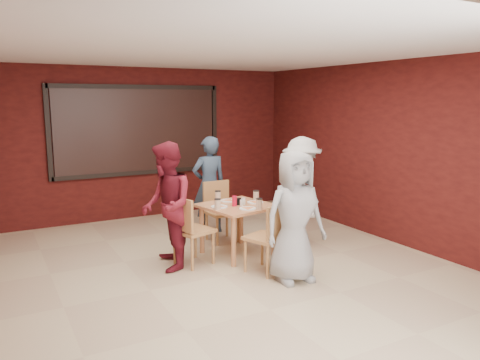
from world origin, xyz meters
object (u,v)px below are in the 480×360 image
chair_left (189,227)px  chair_right (286,218)px  dining_table (238,211)px  diner_right (302,190)px  chair_front (270,234)px  diner_back (209,185)px  chair_back (220,207)px  diner_front (295,216)px  diner_left (167,206)px

chair_left → chair_right: (1.64, 0.11, -0.10)m
dining_table → diner_right: size_ratio=0.65×
dining_table → diner_right: bearing=1.6°
chair_front → diner_back: size_ratio=0.57×
chair_back → chair_right: 1.07m
chair_front → diner_front: size_ratio=0.57×
dining_table → diner_front: diner_front is taller
chair_front → chair_left: (-0.80, 0.76, 0.01)m
chair_back → chair_right: size_ratio=1.20×
diner_front → diner_left: diner_left is taller
diner_left → diner_right: bearing=106.7°
chair_left → diner_right: (1.94, 0.14, 0.29)m
dining_table → diner_back: size_ratio=0.67×
chair_right → diner_right: diner_right is taller
diner_right → chair_back: bearing=76.7°
dining_table → chair_left: 0.81m
chair_left → diner_back: size_ratio=0.58×
chair_right → diner_front: bearing=-120.2°
chair_front → diner_left: (-1.08, 0.80, 0.32)m
diner_back → diner_left: (-1.21, -1.29, 0.03)m
diner_back → diner_left: diner_left is taller
dining_table → chair_right: 0.86m
diner_front → diner_left: 1.67m
dining_table → chair_left: bearing=-172.5°
diner_front → chair_back: bearing=95.7°
chair_back → diner_front: bearing=-88.7°
chair_left → diner_front: 1.47m
chair_left → diner_left: size_ratio=0.56×
dining_table → chair_right: dining_table is taller
diner_front → diner_right: size_ratio=0.98×
chair_front → diner_back: bearing=86.6°
chair_left → chair_right: chair_left is taller
diner_front → diner_left: (-1.22, 1.15, 0.03)m
diner_front → diner_back: 2.43m
chair_back → diner_back: size_ratio=0.58×
dining_table → chair_back: 0.77m
dining_table → chair_front: (0.00, -0.86, -0.12)m
chair_front → diner_right: bearing=38.1°
chair_front → chair_right: chair_front is taller
chair_right → diner_left: size_ratio=0.46×
diner_front → dining_table: bearing=100.7°
chair_front → chair_back: chair_back is taller
chair_front → diner_front: (0.13, -0.34, 0.29)m
chair_left → diner_front: size_ratio=0.58×
dining_table → chair_left: chair_left is taller
diner_front → diner_back: same height
chair_left → diner_right: diner_right is taller
chair_back → diner_right: (1.05, -0.73, 0.30)m
chair_back → diner_right: diner_right is taller
dining_table → diner_left: size_ratio=0.64×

